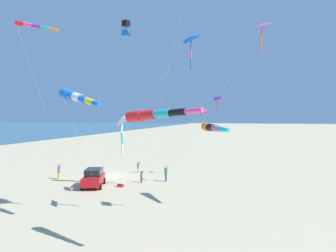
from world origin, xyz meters
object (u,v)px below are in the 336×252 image
object	(u,v)px
cooler_box	(120,185)
kite_windsock_red_high_left	(212,128)
kite_delta_rainbow_low_near	(217,98)
kite_windsock_long_streamer_left	(76,97)
person_child_grey_jacket	(166,173)
kite_windsock_purple_drifting	(152,115)
person_child_green_jacket	(142,176)
kite_delta_teal_far_right	(262,26)
person_bystander_far	(138,166)
kite_box_blue_topmost	(126,29)
kite_delta_white_trailing	(202,112)
kite_delta_yellow_midlevel	(190,39)
person_adult_flyer	(59,171)
parked_car	(94,178)
kite_windsock_small_distant	(31,26)
kite_delta_green_low_center	(122,120)

from	to	relation	value
cooler_box	kite_windsock_red_high_left	distance (m)	12.27
kite_delta_rainbow_low_near	kite_windsock_long_streamer_left	world-z (taller)	kite_delta_rainbow_low_near
person_child_grey_jacket	kite_windsock_purple_drifting	distance (m)	20.01
person_child_green_jacket	kite_windsock_red_high_left	xyz separation A→B (m)	(8.63, -6.20, 5.66)
kite_windsock_red_high_left	kite_delta_teal_far_right	distance (m)	9.25
person_bystander_far	kite_box_blue_topmost	bearing A→B (deg)	-73.24
kite_delta_rainbow_low_near	person_bystander_far	bearing A→B (deg)	-179.59
kite_delta_white_trailing	kite_windsock_red_high_left	bearing A→B (deg)	-74.83
kite_delta_rainbow_low_near	kite_delta_yellow_midlevel	xyz separation A→B (m)	(-1.07, -11.97, 4.64)
kite_windsock_red_high_left	person_adult_flyer	bearing A→B (deg)	162.80
kite_box_blue_topmost	kite_windsock_long_streamer_left	bearing A→B (deg)	-147.40
parked_car	cooler_box	xyz separation A→B (m)	(2.80, 0.56, -0.74)
person_child_green_jacket	kite_windsock_long_streamer_left	world-z (taller)	kite_windsock_long_streamer_left
person_child_green_jacket	kite_windsock_small_distant	bearing A→B (deg)	-103.96
kite_windsock_small_distant	kite_delta_rainbow_low_near	xyz separation A→B (m)	(11.17, 20.27, -4.34)
person_child_green_jacket	kite_delta_white_trailing	bearing A→B (deg)	11.85
person_adult_flyer	person_child_grey_jacket	world-z (taller)	person_adult_flyer
parked_car	kite_delta_white_trailing	distance (m)	13.61
kite_windsock_small_distant	kite_box_blue_topmost	world-z (taller)	kite_box_blue_topmost
kite_delta_white_trailing	person_child_grey_jacket	bearing A→B (deg)	-179.47
kite_delta_yellow_midlevel	kite_delta_rainbow_low_near	bearing A→B (deg)	84.90
kite_box_blue_topmost	person_adult_flyer	bearing A→B (deg)	140.27
person_bystander_far	kite_windsock_purple_drifting	distance (m)	25.88
person_child_grey_jacket	person_bystander_far	xyz separation A→B (m)	(-5.06, 4.79, -0.16)
parked_car	kite_delta_green_low_center	size ratio (longest dim) A/B	0.61
kite_delta_teal_far_right	kite_delta_green_low_center	size ratio (longest dim) A/B	1.85
kite_delta_white_trailing	person_bystander_far	bearing A→B (deg)	152.61
kite_windsock_small_distant	kite_delta_white_trailing	size ratio (longest dim) A/B	1.71
kite_windsock_red_high_left	kite_box_blue_topmost	distance (m)	10.88
parked_car	person_child_grey_jacket	xyz separation A→B (m)	(6.64, 4.66, 0.01)
cooler_box	kite_windsock_red_high_left	size ratio (longest dim) A/B	0.05
parked_car	kite_windsock_purple_drifting	xyz separation A→B (m)	(10.77, -13.80, 6.55)
kite_box_blue_topmost	cooler_box	bearing A→B (deg)	115.60
kite_delta_rainbow_low_near	kite_delta_green_low_center	distance (m)	18.01
person_bystander_far	kite_windsock_small_distant	xyz separation A→B (m)	(-0.91, -20.20, 13.14)
kite_windsock_long_streamer_left	kite_windsock_small_distant	bearing A→B (deg)	-159.04
parked_car	cooler_box	bearing A→B (deg)	11.40
person_child_grey_jacket	kite_delta_teal_far_right	bearing A→B (deg)	-48.16
kite_box_blue_topmost	kite_delta_yellow_midlevel	distance (m)	6.58
cooler_box	person_adult_flyer	world-z (taller)	person_adult_flyer
kite_delta_teal_far_right	person_adult_flyer	bearing A→B (deg)	157.15
person_bystander_far	kite_windsock_long_streamer_left	xyz separation A→B (m)	(1.99, -19.09, 8.03)
kite_delta_white_trailing	kite_delta_green_low_center	distance (m)	12.94
kite_windsock_red_high_left	kite_box_blue_topmost	xyz separation A→B (m)	(-6.08, -4.74, 7.68)
kite_box_blue_topmost	kite_windsock_purple_drifting	size ratio (longest dim) A/B	1.00
kite_delta_teal_far_right	kite_delta_yellow_midlevel	world-z (taller)	kite_delta_yellow_midlevel
kite_box_blue_topmost	kite_delta_green_low_center	bearing A→B (deg)	155.43
person_adult_flyer	kite_windsock_red_high_left	distance (m)	20.40
person_child_green_jacket	kite_delta_white_trailing	size ratio (longest dim) A/B	0.16
person_adult_flyer	kite_windsock_long_streamer_left	bearing A→B (deg)	-52.78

